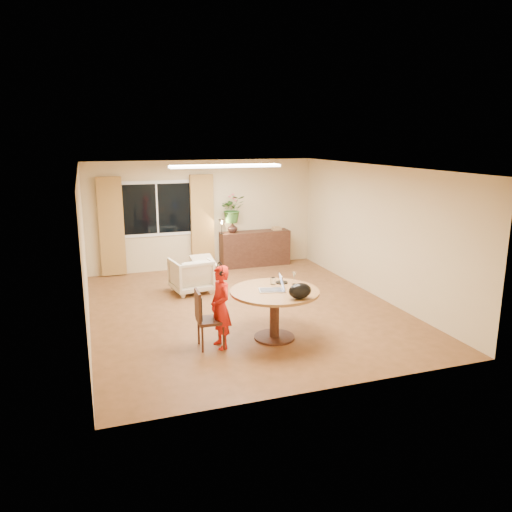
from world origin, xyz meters
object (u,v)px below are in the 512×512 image
Objects in this scene: dining_chair at (211,319)px; sideboard at (255,248)px; child at (221,307)px; dining_table at (275,301)px; armchair at (191,275)px.

dining_chair reaches higher than sideboard.
dining_chair is 0.24m from child.
dining_chair is at bearing -179.69° from dining_table.
dining_chair is (-1.03, -0.01, -0.17)m from dining_table.
child is (-0.89, -0.05, 0.01)m from dining_table.
dining_table reaches higher than armchair.
child is 1.62× the size of armchair.
armchair is (-0.75, 2.84, -0.27)m from dining_table.
child is at bearing 78.59° from armchair.
child is 0.74× the size of sideboard.
child reaches higher than sideboard.
armchair is (0.29, 2.85, -0.10)m from dining_chair.
dining_chair is 5.02m from sideboard.
dining_chair is at bearing -116.12° from child.
sideboard is (1.20, 4.49, -0.19)m from dining_table.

